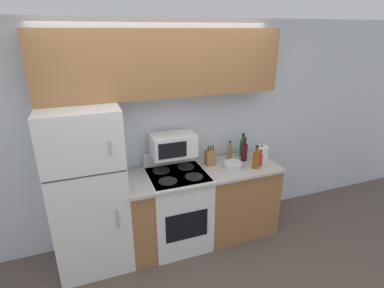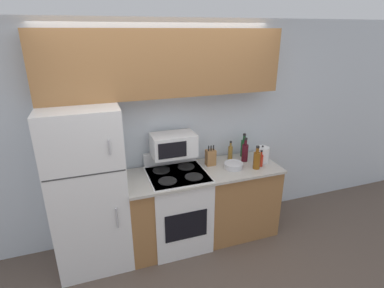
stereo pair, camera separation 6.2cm
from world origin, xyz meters
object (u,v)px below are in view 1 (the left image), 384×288
Objects in this scene: refrigerator at (89,191)px; bottle_wine_red at (244,152)px; bowl at (233,165)px; microwave at (173,145)px; kettle at (261,154)px; bottle_wine_green at (243,147)px; stove at (178,208)px; bottle_hot_sauce at (260,159)px; bottle_whiskey at (256,159)px; bottle_vinegar at (230,152)px; knife_block at (210,157)px.

bottle_wine_red is at bearing 1.86° from refrigerator.
microwave is at bearing 162.89° from bowl.
bottle_wine_green is at bearing 118.19° from kettle.
stove is (0.95, -0.02, -0.41)m from refrigerator.
bottle_hot_sauce reaches higher than stove.
microwave is 0.96m from bottle_wine_green.
refrigerator is 7.86× the size of bowl.
bowl is 0.41m from kettle.
bottle_hot_sauce is (0.08, 0.04, -0.03)m from bottle_whiskey.
refrigerator is at bearing -174.51° from bottle_vinegar.
microwave is 1.76× the size of bottle_whiskey.
kettle is (1.07, -0.01, 0.53)m from stove.
knife_block is 1.11× the size of bowl.
bowl is at bearing -147.70° from bottle_wine_red.
microwave reaches higher than stove.
knife_block is 0.83× the size of bottle_wine_red.
kettle is (0.40, 0.04, 0.06)m from bowl.
bottle_wine_red is 1.39× the size of kettle.
refrigerator is 7.11× the size of knife_block.
bottle_whiskey is at bearing -21.40° from bowl.
bottle_whiskey is (0.46, -0.27, 0.01)m from knife_block.
bottle_vinegar is 0.39m from bottle_hot_sauce.
knife_block is 0.30m from bottle_vinegar.
bottle_hot_sauce is (0.05, -0.34, -0.04)m from bottle_wine_green.
bowl is 1.12× the size of bottle_hot_sauce.
bottle_wine_green is at bearing 67.58° from bottle_wine_red.
bowl is (0.66, -0.20, -0.27)m from microwave.
bowl is at bearing 158.60° from bottle_whiskey.
microwave is at bearing 175.89° from knife_block.
microwave reaches higher than bottle_wine_red.
bottle_whiskey is at bearing -5.41° from refrigerator.
stove is 2.20× the size of microwave.
knife_block is 0.89× the size of bottle_whiskey.
bottle_wine_red is (0.89, 0.08, 0.55)m from stove.
bottle_wine_red is at bearing -4.20° from microwave.
bowl is 0.40m from bottle_wine_green.
kettle is (0.33, -0.20, 0.00)m from bottle_vinegar.
knife_block is 0.44m from bottle_wine_red.
bottle_vinegar is at bearing 144.97° from bottle_wine_red.
bottle_wine_green is 1.39× the size of kettle.
bottle_vinegar reaches higher than stove.
knife_block is (0.44, -0.03, -0.20)m from microwave.
refrigerator is at bearing 177.17° from bowl.
bottle_vinegar is (0.29, 0.07, -0.00)m from knife_block.
bottle_whiskey is at bearing -84.00° from bottle_wine_red.
bottle_wine_green is (0.95, 0.22, 0.55)m from stove.
kettle is at bearing -0.72° from stove.
kettle is at bearing -11.62° from knife_block.
bottle_wine_green and bottle_wine_red have the same top height.
microwave reaches higher than bottle_hot_sauce.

